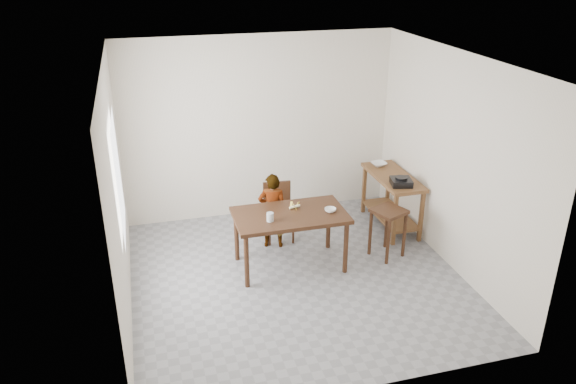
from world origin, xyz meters
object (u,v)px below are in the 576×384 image
object	(u,v)px
prep_counter	(391,201)
dining_chair	(279,213)
stool	(387,233)
child	(272,211)
dining_table	(290,240)

from	to	relation	value
prep_counter	dining_chair	distance (m)	1.67
prep_counter	stool	world-z (taller)	prep_counter
child	dining_chair	size ratio (longest dim) A/B	1.33
dining_table	child	bearing A→B (deg)	98.56
child	stool	world-z (taller)	child
child	dining_table	bearing A→B (deg)	113.23
child	dining_chair	xyz separation A→B (m)	(0.14, 0.17, -0.13)
prep_counter	child	bearing A→B (deg)	-176.09
stool	child	bearing A→B (deg)	154.96
dining_table	dining_chair	distance (m)	0.75
dining_table	prep_counter	xyz separation A→B (m)	(1.72, 0.70, 0.03)
dining_table	child	xyz separation A→B (m)	(-0.09, 0.58, 0.16)
stool	dining_chair	bearing A→B (deg)	146.96
prep_counter	dining_table	bearing A→B (deg)	-157.85
prep_counter	stool	xyz separation A→B (m)	(-0.41, -0.78, -0.06)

